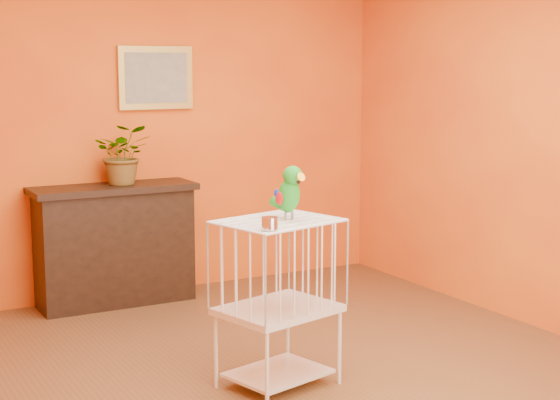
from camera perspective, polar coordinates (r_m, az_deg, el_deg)
ground at (r=5.30m, az=0.84°, el=-11.50°), size 4.50×4.50×0.00m
room_shell at (r=4.97m, az=0.88°, el=5.87°), size 4.50×4.50×4.50m
console_cabinet at (r=6.80m, az=-10.93°, el=-2.93°), size 1.26×0.45×0.94m
potted_plant at (r=6.68m, az=-10.21°, el=2.53°), size 0.56×0.59×0.37m
framed_picture at (r=6.98m, az=-8.25°, el=8.04°), size 0.62×0.04×0.50m
birdcage at (r=4.96m, az=-0.13°, el=-6.74°), size 0.74×0.63×0.98m
feed_cup at (r=4.56m, az=-0.69°, el=-1.56°), size 0.09×0.09×0.07m
parrot at (r=4.86m, az=0.61°, el=0.55°), size 0.16×0.28×0.31m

